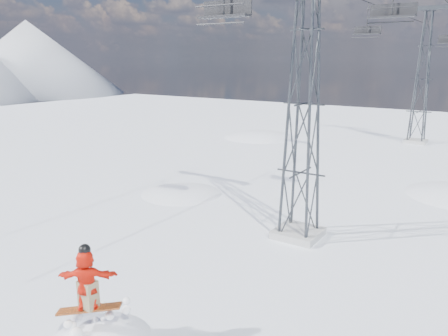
# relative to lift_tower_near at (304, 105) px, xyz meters

# --- Properties ---
(ground) EXTENTS (120.00, 120.00, 0.00)m
(ground) POSITION_rel_lift_tower_near_xyz_m (-0.80, -8.00, -5.47)
(ground) COLOR white
(ground) RESTS_ON ground
(snow_terrain) EXTENTS (39.00, 37.00, 22.00)m
(snow_terrain) POSITION_rel_lift_tower_near_xyz_m (-5.57, 13.24, -15.06)
(snow_terrain) COLOR white
(snow_terrain) RESTS_ON ground
(lift_tower_near) EXTENTS (5.20, 1.80, 11.43)m
(lift_tower_near) POSITION_rel_lift_tower_near_xyz_m (0.00, 0.00, 0.00)
(lift_tower_near) COLOR #999999
(lift_tower_near) RESTS_ON ground
(lift_tower_far) EXTENTS (5.20, 1.80, 11.43)m
(lift_tower_far) POSITION_rel_lift_tower_near_xyz_m (0.00, 25.00, 0.00)
(lift_tower_far) COLOR #999999
(lift_tower_far) RESTS_ON ground
(lift_chair_near) EXTENTS (2.01, 0.58, 2.50)m
(lift_chair_near) POSITION_rel_lift_tower_near_xyz_m (-2.20, -2.21, 3.38)
(lift_chair_near) COLOR black
(lift_chair_near) RESTS_ON ground
(lift_chair_mid) EXTENTS (1.84, 0.53, 2.28)m
(lift_chair_mid) POSITION_rel_lift_tower_near_xyz_m (2.20, 3.37, 3.56)
(lift_chair_mid) COLOR black
(lift_chair_mid) RESTS_ON ground
(lift_chair_far) EXTENTS (1.84, 0.53, 2.28)m
(lift_chair_far) POSITION_rel_lift_tower_near_xyz_m (-2.20, 15.34, 3.56)
(lift_chair_far) COLOR black
(lift_chair_far) RESTS_ON ground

